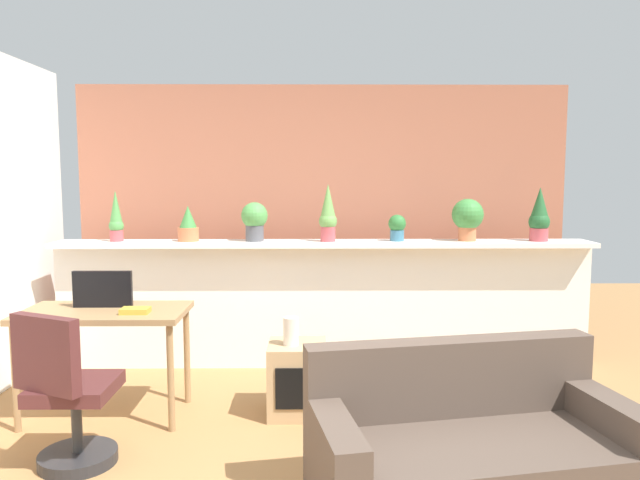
{
  "coord_description": "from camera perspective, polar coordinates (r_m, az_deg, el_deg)",
  "views": [
    {
      "loc": [
        -0.09,
        -3.13,
        1.65
      ],
      "look_at": [
        -0.04,
        1.14,
        1.2
      ],
      "focal_mm": 33.74,
      "sensor_mm": 36.0,
      "label": 1
    }
  ],
  "objects": [
    {
      "name": "vase_on_shelf",
      "position": [
        4.16,
        -2.77,
        -8.64
      ],
      "size": [
        0.11,
        0.11,
        0.19
      ],
      "primitive_type": "cylinder",
      "color": "silver",
      "rests_on": "side_cube_shelf"
    },
    {
      "name": "potted_plant_4",
      "position": [
        5.18,
        7.32,
        1.25
      ],
      "size": [
        0.15,
        0.15,
        0.23
      ],
      "color": "#386B84",
      "rests_on": "plant_shelf"
    },
    {
      "name": "tv_monitor",
      "position": [
        4.42,
        -19.92,
        -4.4
      ],
      "size": [
        0.4,
        0.04,
        0.25
      ],
      "primitive_type": "cube",
      "color": "black",
      "rests_on": "desk"
    },
    {
      "name": "potted_plant_0",
      "position": [
        5.4,
        -18.78,
        1.97
      ],
      "size": [
        0.12,
        0.12,
        0.44
      ],
      "color": "#B7474C",
      "rests_on": "plant_shelf"
    },
    {
      "name": "brick_wall_behind",
      "position": [
        5.75,
        0.26,
        2.05
      ],
      "size": [
        4.58,
        0.1,
        2.5
      ],
      "primitive_type": "cube",
      "color": "#AD664C",
      "rests_on": "ground"
    },
    {
      "name": "desk",
      "position": [
        4.38,
        -19.75,
        -7.32
      ],
      "size": [
        1.1,
        0.6,
        0.75
      ],
      "color": "#99754C",
      "rests_on": "ground"
    },
    {
      "name": "book_on_desk",
      "position": [
        4.19,
        -17.12,
        -6.41
      ],
      "size": [
        0.18,
        0.12,
        0.04
      ],
      "primitive_type": "cube",
      "color": "gold",
      "rests_on": "desk"
    },
    {
      "name": "potted_plant_6",
      "position": [
        5.46,
        20.09,
        2.14
      ],
      "size": [
        0.18,
        0.18,
        0.46
      ],
      "color": "#B7474C",
      "rests_on": "plant_shelf"
    },
    {
      "name": "ground_plane",
      "position": [
        3.54,
        0.92,
        -21.73
      ],
      "size": [
        12.0,
        12.0,
        0.0
      ],
      "primitive_type": "plane",
      "color": "#9E7042"
    },
    {
      "name": "potted_plant_1",
      "position": [
        5.24,
        -12.4,
        1.37
      ],
      "size": [
        0.18,
        0.18,
        0.3
      ],
      "color": "#C66B42",
      "rests_on": "plant_shelf"
    },
    {
      "name": "potted_plant_3",
      "position": [
        5.1,
        0.76,
        2.46
      ],
      "size": [
        0.15,
        0.15,
        0.49
      ],
      "color": "#B7474C",
      "rests_on": "plant_shelf"
    },
    {
      "name": "couch",
      "position": [
        3.23,
        14.05,
        -19.21
      ],
      "size": [
        1.67,
        1.03,
        0.8
      ],
      "color": "brown",
      "rests_on": "ground"
    },
    {
      "name": "office_chair",
      "position": [
        3.78,
        -22.81,
        -13.96
      ],
      "size": [
        0.51,
        0.52,
        0.91
      ],
      "color": "#262628",
      "rests_on": "ground"
    },
    {
      "name": "plant_shelf",
      "position": [
        5.13,
        0.36,
        -0.35
      ],
      "size": [
        4.58,
        0.38,
        0.04
      ],
      "primitive_type": "cube",
      "color": "white",
      "rests_on": "divider_wall"
    },
    {
      "name": "potted_plant_2",
      "position": [
        5.15,
        -6.23,
        1.96
      ],
      "size": [
        0.23,
        0.23,
        0.33
      ],
      "color": "#4C4C51",
      "rests_on": "plant_shelf"
    },
    {
      "name": "potted_plant_5",
      "position": [
        5.29,
        13.83,
        2.14
      ],
      "size": [
        0.27,
        0.27,
        0.36
      ],
      "color": "#C66B42",
      "rests_on": "plant_shelf"
    },
    {
      "name": "side_cube_shelf",
      "position": [
        4.29,
        -2.17,
        -13.02
      ],
      "size": [
        0.4,
        0.41,
        0.5
      ],
      "color": "tan",
      "rests_on": "ground"
    },
    {
      "name": "divider_wall",
      "position": [
        5.26,
        0.35,
        -6.27
      ],
      "size": [
        4.58,
        0.16,
        1.06
      ],
      "primitive_type": "cube",
      "color": "white",
      "rests_on": "ground"
    }
  ]
}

